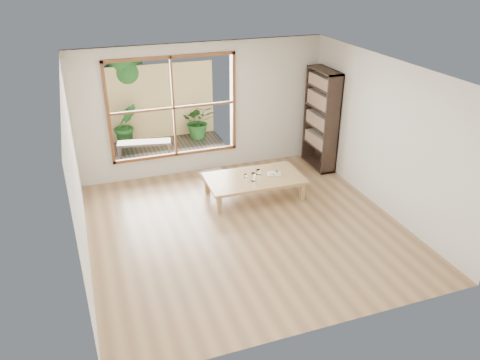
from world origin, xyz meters
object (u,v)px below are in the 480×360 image
(low_table, at_px, (254,179))
(food_tray, at_px, (275,173))
(garden_bench, at_px, (144,144))
(bookshelf, at_px, (321,119))

(low_table, height_order, food_tray, food_tray)
(low_table, bearing_deg, garden_bench, 124.65)
(low_table, xyz_separation_m, bookshelf, (1.78, 0.84, 0.69))
(food_tray, bearing_deg, bookshelf, 50.75)
(low_table, distance_m, bookshelf, 2.09)
(low_table, distance_m, garden_bench, 2.95)
(bookshelf, xyz_separation_m, garden_bench, (-3.41, 1.62, -0.70))
(low_table, xyz_separation_m, garden_bench, (-1.63, 2.46, -0.01))
(food_tray, xyz_separation_m, garden_bench, (-2.03, 2.46, -0.08))
(bookshelf, relative_size, food_tray, 7.01)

